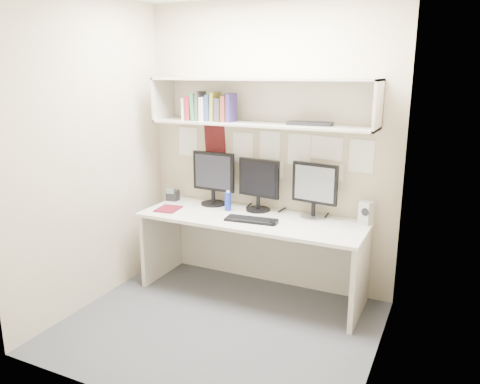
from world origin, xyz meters
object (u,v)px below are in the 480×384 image
at_px(monitor_center, 259,183).
at_px(maroon_notebook, 168,209).
at_px(speaker, 366,213).
at_px(keyboard, 251,220).
at_px(desk_phone, 173,195).
at_px(monitor_left, 213,177).
at_px(desk, 252,256).
at_px(monitor_right, 314,188).

distance_m(monitor_center, maroon_notebook, 0.87).
bearing_deg(maroon_notebook, speaker, 4.88).
bearing_deg(keyboard, maroon_notebook, 175.08).
height_order(speaker, desk_phone, speaker).
bearing_deg(monitor_left, maroon_notebook, -128.00).
bearing_deg(monitor_left, desk_phone, -170.83).
distance_m(monitor_center, desk_phone, 0.93).
bearing_deg(desk, monitor_left, 156.43).
relative_size(keyboard, maroon_notebook, 1.89).
height_order(desk, speaker, speaker).
height_order(monitor_center, maroon_notebook, monitor_center).
relative_size(monitor_left, desk_phone, 3.78).
bearing_deg(speaker, monitor_left, -160.03).
distance_m(monitor_left, keyboard, 0.69).
relative_size(desk, monitor_right, 4.14).
relative_size(monitor_left, maroon_notebook, 2.15).
xyz_separation_m(monitor_right, maroon_notebook, (-1.29, -0.34, -0.26)).
relative_size(desk, keyboard, 4.50).
height_order(desk, monitor_right, monitor_right).
distance_m(monitor_right, keyboard, 0.61).
bearing_deg(monitor_right, desk_phone, -169.74).
height_order(monitor_right, keyboard, monitor_right).
bearing_deg(monitor_center, keyboard, -69.31).
height_order(desk, desk_phone, desk_phone).
bearing_deg(keyboard, monitor_left, 142.91).
bearing_deg(monitor_left, monitor_center, 2.63).
xyz_separation_m(keyboard, maroon_notebook, (-0.84, -0.01, -0.00)).
distance_m(monitor_center, speaker, 0.99).
relative_size(monitor_left, monitor_right, 1.05).
height_order(monitor_left, speaker, monitor_left).
distance_m(monitor_left, desk_phone, 0.49).
relative_size(monitor_right, keyboard, 1.09).
xyz_separation_m(monitor_left, speaker, (1.44, 0.02, -0.18)).
relative_size(monitor_center, monitor_right, 0.99).
relative_size(desk, speaker, 10.23).
height_order(keyboard, speaker, speaker).
bearing_deg(speaker, monitor_center, -159.74).
bearing_deg(monitor_center, speaker, 8.80).
relative_size(monitor_center, maroon_notebook, 2.02).
distance_m(keyboard, desk_phone, 1.02).
height_order(monitor_center, keyboard, monitor_center).
xyz_separation_m(desk, desk_phone, (-0.94, 0.17, 0.42)).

